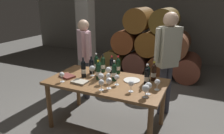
{
  "coord_description": "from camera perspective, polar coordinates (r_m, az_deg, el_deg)",
  "views": [
    {
      "loc": [
        1.23,
        -2.51,
        1.9
      ],
      "look_at": [
        0.0,
        0.2,
        0.91
      ],
      "focal_mm": 33.04,
      "sensor_mm": 36.0,
      "label": 1
    }
  ],
  "objects": [
    {
      "name": "taster_seated_left",
      "position": [
        3.94,
        -7.6,
        3.89
      ],
      "size": [
        0.39,
        0.36,
        1.54
      ],
      "color": "#383842",
      "rests_on": "ground_plane"
    },
    {
      "name": "wine_glass_6",
      "position": [
        2.68,
        -2.97,
        -4.34
      ],
      "size": [
        0.07,
        0.07,
        0.15
      ],
      "color": "white",
      "rests_on": "dining_table"
    },
    {
      "name": "cellar_back_wall",
      "position": [
        6.84,
        14.42,
        13.69
      ],
      "size": [
        10.0,
        0.24,
        2.8
      ],
      "primitive_type": "cube",
      "color": "slate",
      "rests_on": "ground_plane"
    },
    {
      "name": "wine_glass_11",
      "position": [
        2.9,
        -0.95,
        -2.5
      ],
      "size": [
        0.07,
        0.07,
        0.15
      ],
      "color": "white",
      "rests_on": "dining_table"
    },
    {
      "name": "leather_ledger",
      "position": [
        3.22,
        -12.33,
        -2.5
      ],
      "size": [
        0.26,
        0.22,
        0.03
      ],
      "primitive_type": "cube",
      "rotation": [
        0.0,
        0.0,
        -0.3
      ],
      "color": "brown",
      "rests_on": "dining_table"
    },
    {
      "name": "wine_glass_4",
      "position": [
        3.11,
        -1.0,
        -0.84
      ],
      "size": [
        0.09,
        0.09,
        0.16
      ],
      "color": "white",
      "rests_on": "dining_table"
    },
    {
      "name": "wine_glass_1",
      "position": [
        3.18,
        -5.51,
        -0.46
      ],
      "size": [
        0.09,
        0.09,
        0.16
      ],
      "color": "white",
      "rests_on": "dining_table"
    },
    {
      "name": "serving_plate",
      "position": [
        3.02,
        5.49,
        -3.68
      ],
      "size": [
        0.24,
        0.24,
        0.01
      ],
      "primitive_type": "cylinder",
      "color": "white",
      "rests_on": "dining_table"
    },
    {
      "name": "wine_bottle_8",
      "position": [
        3.33,
        -2.5,
        0.74
      ],
      "size": [
        0.07,
        0.07,
        0.3
      ],
      "color": "#19381E",
      "rests_on": "dining_table"
    },
    {
      "name": "wine_glass_2",
      "position": [
        2.86,
        -3.08,
        -2.65
      ],
      "size": [
        0.09,
        0.09,
        0.16
      ],
      "color": "white",
      "rests_on": "dining_table"
    },
    {
      "name": "wine_glass_8",
      "position": [
        3.02,
        -13.72,
        -2.15
      ],
      "size": [
        0.07,
        0.07,
        0.15
      ],
      "color": "white",
      "rests_on": "dining_table"
    },
    {
      "name": "wine_bottle_11",
      "position": [
        3.03,
        11.44,
        -1.46
      ],
      "size": [
        0.07,
        0.07,
        0.29
      ],
      "color": "black",
      "rests_on": "dining_table"
    },
    {
      "name": "wine_bottle_0",
      "position": [
        3.37,
        -4.36,
        0.96
      ],
      "size": [
        0.07,
        0.07,
        0.3
      ],
      "color": "black",
      "rests_on": "dining_table"
    },
    {
      "name": "wine_glass_7",
      "position": [
        2.6,
        10.05,
        -5.18
      ],
      "size": [
        0.09,
        0.09,
        0.16
      ],
      "color": "white",
      "rests_on": "dining_table"
    },
    {
      "name": "sommelier_presenting",
      "position": [
        3.4,
        15.16,
        3.21
      ],
      "size": [
        0.37,
        0.38,
        1.72
      ],
      "color": "#383842",
      "rests_on": "ground_plane"
    },
    {
      "name": "stone_pillar",
      "position": [
        4.86,
        -7.29,
        11.2
      ],
      "size": [
        0.32,
        0.32,
        2.6
      ],
      "primitive_type": "cube",
      "color": "slate",
      "rests_on": "ground_plane"
    },
    {
      "name": "barrel_stack",
      "position": [
        5.38,
        10.68,
        5.5
      ],
      "size": [
        2.49,
        0.9,
        1.69
      ],
      "color": "brown",
      "rests_on": "ground_plane"
    },
    {
      "name": "wine_bottle_1",
      "position": [
        3.26,
        1.7,
        0.31
      ],
      "size": [
        0.07,
        0.07,
        0.29
      ],
      "color": "black",
      "rests_on": "dining_table"
    },
    {
      "name": "wine_glass_9",
      "position": [
        2.84,
        1.35,
        -2.96
      ],
      "size": [
        0.07,
        0.07,
        0.15
      ],
      "color": "white",
      "rests_on": "dining_table"
    },
    {
      "name": "wine_bottle_7",
      "position": [
        3.14,
        -3.67,
        -0.48
      ],
      "size": [
        0.07,
        0.07,
        0.29
      ],
      "color": "#19381E",
      "rests_on": "dining_table"
    },
    {
      "name": "wine_bottle_6",
      "position": [
        3.29,
        -5.72,
        0.27
      ],
      "size": [
        0.07,
        0.07,
        0.28
      ],
      "color": "black",
      "rests_on": "dining_table"
    },
    {
      "name": "wine_glass_10",
      "position": [
        2.51,
        9.29,
        -5.93
      ],
      "size": [
        0.09,
        0.09,
        0.16
      ],
      "color": "white",
      "rests_on": "dining_table"
    },
    {
      "name": "wine_bottle_10",
      "position": [
        3.03,
        -3.77,
        -1.15
      ],
      "size": [
        0.07,
        0.07,
        0.3
      ],
      "color": "black",
      "rests_on": "dining_table"
    },
    {
      "name": "tasting_notebook",
      "position": [
        2.97,
        -8.9,
        -4.08
      ],
      "size": [
        0.23,
        0.17,
        0.03
      ],
      "primitive_type": "cube",
      "rotation": [
        0.0,
        0.0,
        -0.07
      ],
      "color": "#B2A893",
      "rests_on": "dining_table"
    },
    {
      "name": "wine_bottle_4",
      "position": [
        2.86,
        9.6,
        -2.52
      ],
      "size": [
        0.07,
        0.07,
        0.3
      ],
      "color": "black",
      "rests_on": "dining_table"
    },
    {
      "name": "wine_bottle_9",
      "position": [
        3.3,
        -0.06,
        0.45
      ],
      "size": [
        0.07,
        0.07,
        0.28
      ],
      "color": "black",
      "rests_on": "dining_table"
    },
    {
      "name": "dining_table",
      "position": [
        3.05,
        -1.56,
        -5.39
      ],
      "size": [
        1.7,
        0.9,
        0.76
      ],
      "color": "brown",
      "rests_on": "ground_plane"
    },
    {
      "name": "wine_glass_0",
      "position": [
        2.72,
        -0.86,
        -3.88
      ],
      "size": [
        0.08,
        0.08,
        0.15
      ],
      "color": "white",
      "rests_on": "dining_table"
    },
    {
      "name": "ground_plane",
      "position": [
        3.38,
        -1.46,
        -15.83
      ],
      "size": [
        14.0,
        14.0,
        0.0
      ],
      "primitive_type": "plane",
      "color": "#66635E"
    },
    {
      "name": "wine_glass_5",
      "position": [
        2.64,
        5.33,
        -4.72
      ],
      "size": [
        0.07,
        0.07,
        0.15
      ],
      "color": "white",
      "rests_on": "dining_table"
    },
    {
      "name": "wine_bottle_3",
      "position": [
        3.13,
        -7.9,
        -0.49
      ],
      "size": [
        0.07,
        0.07,
        0.31
      ],
      "color": "black",
      "rests_on": "dining_table"
    },
    {
      "name": "wine_glass_3",
      "position": [
        2.75,
        12.44,
        -4.17
      ],
      "size": [
        0.07,
        0.07,
        0.15
      ],
      "color": "white",
      "rests_on": "dining_table"
    },
    {
      "name": "wine_bottle_2",
      "position": [
        2.95,
        9.83,
        -2.0
      ],
      "size": [
        0.07,
        0.07,
        0.28
      ],
      "color": "black",
      "rests_on": "dining_table"
    },
    {
      "name": "wine_bottle_5",
      "position": [
        2.97,
        0.61,
        -1.41
      ],
      "size": [
        0.07,
        0.07,
        0.3
      ],
      "color": "black",
      "rests_on": "dining_table"
    }
  ]
}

